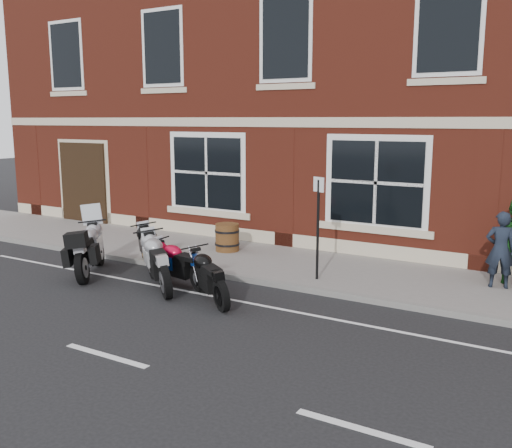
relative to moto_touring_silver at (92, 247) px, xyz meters
The scene contains 12 objects.
ground 3.72m from the moto_touring_silver, ahead, with size 80.00×80.00×0.00m, color black.
sidewalk 4.63m from the moto_touring_silver, 37.24° to the left, with size 30.00×3.00×0.12m, color slate.
kerb 3.89m from the moto_touring_silver, 18.18° to the left, with size 30.00×0.16×0.12m, color slate.
pub_building 12.17m from the moto_touring_silver, 70.41° to the left, with size 24.00×12.00×12.00m, color maroon.
moto_touring_silver is the anchor object (origin of this frame).
moto_sport_red 2.34m from the moto_touring_silver, ahead, with size 1.93×0.50×0.88m.
moto_sport_black 1.41m from the moto_touring_silver, 35.06° to the left, with size 1.82×1.36×0.97m.
moto_sport_silver 2.02m from the moto_touring_silver, ahead, with size 1.84×1.56×1.02m.
moto_naked_black 3.43m from the moto_touring_silver, ahead, with size 1.70×1.25×0.90m.
pedestrian_left 8.77m from the moto_touring_silver, 20.91° to the left, with size 0.57×0.37×1.56m, color black.
barrel_planter 3.47m from the moto_touring_silver, 61.24° to the left, with size 0.64×0.64×0.71m.
parking_sign 5.17m from the moto_touring_silver, 20.72° to the left, with size 0.29×0.14×2.18m.
Camera 1 is at (6.02, -8.73, 3.48)m, focal length 40.00 mm.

